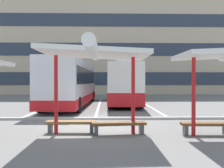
{
  "coord_description": "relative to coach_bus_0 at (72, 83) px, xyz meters",
  "views": [
    {
      "loc": [
        0.58,
        -10.59,
        1.96
      ],
      "look_at": [
        0.92,
        3.81,
        1.79
      ],
      "focal_mm": 39.23,
      "sensor_mm": 36.0,
      "label": 1
    }
  ],
  "objects": [
    {
      "name": "bench_2",
      "position": [
        1.36,
        -10.2,
        -1.45
      ],
      "size": [
        1.88,
        0.47,
        0.45
      ],
      "color": "brown",
      "rests_on": "ground"
    },
    {
      "name": "lane_stripe_2",
      "position": [
        6.02,
        0.56,
        -1.79
      ],
      "size": [
        0.16,
        14.0,
        0.01
      ],
      "primitive_type": "cube",
      "color": "white",
      "rests_on": "ground"
    },
    {
      "name": "terminal_building",
      "position": [
        2.14,
        23.79,
        6.7
      ],
      "size": [
        43.46,
        15.71,
        19.73
      ],
      "color": "#C6B293",
      "rests_on": "ground"
    },
    {
      "name": "coach_bus_1",
      "position": [
        4.23,
        1.6,
        -0.14
      ],
      "size": [
        2.97,
        10.7,
        3.61
      ],
      "color": "silver",
      "rests_on": "ground"
    },
    {
      "name": "lane_stripe_0",
      "position": [
        -1.8,
        0.56,
        -1.79
      ],
      "size": [
        0.16,
        14.0,
        0.01
      ],
      "primitive_type": "cube",
      "color": "white",
      "rests_on": "ground"
    },
    {
      "name": "platform_kerb",
      "position": [
        2.11,
        -7.04,
        -1.73
      ],
      "size": [
        44.0,
        0.24,
        0.12
      ],
      "primitive_type": "cube",
      "color": "#ADADA8",
      "rests_on": "ground"
    },
    {
      "name": "bench_3",
      "position": [
        3.16,
        -10.52,
        -1.45
      ],
      "size": [
        2.01,
        0.63,
        0.45
      ],
      "color": "brown",
      "rests_on": "ground"
    },
    {
      "name": "lane_stripe_1",
      "position": [
        2.11,
        0.56,
        -1.79
      ],
      "size": [
        0.16,
        14.0,
        0.01
      ],
      "primitive_type": "cube",
      "color": "white",
      "rests_on": "ground"
    },
    {
      "name": "waiting_shelter_1",
      "position": [
        2.26,
        -10.59,
        1.12
      ],
      "size": [
        3.88,
        4.59,
        3.16
      ],
      "color": "red",
      "rests_on": "ground"
    },
    {
      "name": "ground_plane",
      "position": [
        2.11,
        -8.86,
        -1.79
      ],
      "size": [
        160.0,
        160.0,
        0.0
      ],
      "primitive_type": "plane",
      "color": "slate"
    },
    {
      "name": "coach_bus_0",
      "position": [
        0.0,
        0.0,
        0.0
      ],
      "size": [
        3.03,
        12.17,
        3.79
      ],
      "color": "silver",
      "rests_on": "ground"
    },
    {
      "name": "bench_4",
      "position": [
        6.31,
        -10.68,
        -1.46
      ],
      "size": [
        1.78,
        0.47,
        0.45
      ],
      "color": "brown",
      "rests_on": "ground"
    }
  ]
}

